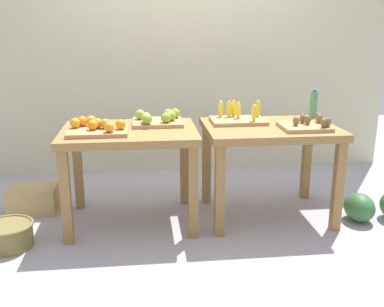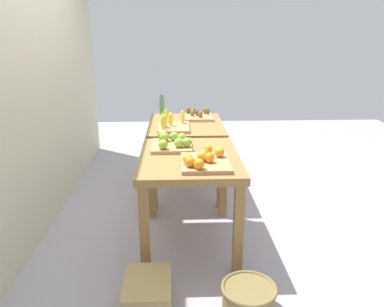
% 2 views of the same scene
% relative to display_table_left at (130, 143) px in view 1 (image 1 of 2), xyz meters
% --- Properties ---
extents(ground_plane, '(8.00, 8.00, 0.00)m').
position_rel_display_table_left_xyz_m(ground_plane, '(0.56, 0.00, -0.66)').
color(ground_plane, '#A49DA9').
extents(back_wall, '(4.40, 0.12, 3.00)m').
position_rel_display_table_left_xyz_m(back_wall, '(0.56, 1.35, 0.84)').
color(back_wall, beige).
rests_on(back_wall, ground_plane).
extents(display_table_left, '(1.04, 0.80, 0.77)m').
position_rel_display_table_left_xyz_m(display_table_left, '(0.00, 0.00, 0.00)').
color(display_table_left, olive).
rests_on(display_table_left, ground_plane).
extents(display_table_right, '(1.04, 0.80, 0.77)m').
position_rel_display_table_left_xyz_m(display_table_right, '(1.12, 0.00, 0.00)').
color(display_table_right, olive).
rests_on(display_table_right, ground_plane).
extents(orange_bin, '(0.45, 0.36, 0.11)m').
position_rel_display_table_left_xyz_m(orange_bin, '(-0.23, -0.10, 0.15)').
color(orange_bin, tan).
rests_on(orange_bin, display_table_left).
extents(apple_bin, '(0.40, 0.35, 0.11)m').
position_rel_display_table_left_xyz_m(apple_bin, '(0.23, 0.14, 0.16)').
color(apple_bin, tan).
rests_on(apple_bin, display_table_left).
extents(banana_crate, '(0.44, 0.32, 0.17)m').
position_rel_display_table_left_xyz_m(banana_crate, '(0.89, 0.15, 0.16)').
color(banana_crate, tan).
rests_on(banana_crate, display_table_right).
extents(kiwi_bin, '(0.37, 0.32, 0.10)m').
position_rel_display_table_left_xyz_m(kiwi_bin, '(1.37, -0.15, 0.14)').
color(kiwi_bin, tan).
rests_on(kiwi_bin, display_table_right).
extents(water_bottle, '(0.06, 0.06, 0.24)m').
position_rel_display_table_left_xyz_m(water_bottle, '(1.58, 0.27, 0.23)').
color(water_bottle, '#4C8C59').
rests_on(water_bottle, display_table_right).
extents(watermelon_pile, '(0.59, 0.36, 0.24)m').
position_rel_display_table_left_xyz_m(watermelon_pile, '(2.01, -0.22, -0.54)').
color(watermelon_pile, '#307232').
rests_on(watermelon_pile, ground_plane).
extents(wicker_basket, '(0.36, 0.36, 0.18)m').
position_rel_display_table_left_xyz_m(wicker_basket, '(-0.88, -0.35, -0.56)').
color(wicker_basket, olive).
rests_on(wicker_basket, ground_plane).
extents(cardboard_produce_box, '(0.40, 0.30, 0.22)m').
position_rel_display_table_left_xyz_m(cardboard_produce_box, '(-0.85, 0.30, -0.55)').
color(cardboard_produce_box, tan).
rests_on(cardboard_produce_box, ground_plane).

